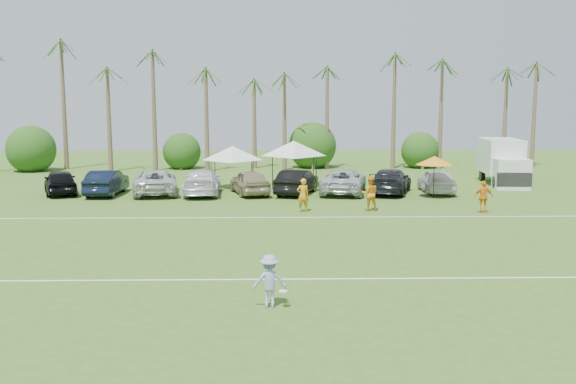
{
  "coord_description": "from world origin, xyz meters",
  "views": [
    {
      "loc": [
        2.38,
        -19.92,
        6.27
      ],
      "look_at": [
        3.12,
        12.5,
        1.6
      ],
      "focal_mm": 40.0,
      "sensor_mm": 36.0,
      "label": 1
    }
  ],
  "objects": [
    {
      "name": "canopy_tent_right",
      "position": [
        3.87,
        26.82,
        3.31
      ],
      "size": [
        4.76,
        4.76,
        3.86
      ],
      "color": "black",
      "rests_on": "ground"
    },
    {
      "name": "palm_tree_3",
      "position": [
        -8.0,
        38.0,
        10.06
      ],
      "size": [
        2.4,
        2.4,
        11.9
      ],
      "color": "brown",
      "rests_on": "ground"
    },
    {
      "name": "bush_tree_3",
      "position": [
        16.0,
        39.0,
        1.8
      ],
      "size": [
        4.0,
        4.0,
        4.0
      ],
      "color": "brown",
      "rests_on": "ground"
    },
    {
      "name": "palm_tree_9",
      "position": [
        18.0,
        38.0,
        8.35
      ],
      "size": [
        2.4,
        2.4,
        9.9
      ],
      "color": "brown",
      "rests_on": "ground"
    },
    {
      "name": "parked_car_7",
      "position": [
        10.29,
        22.85,
        0.83
      ],
      "size": [
        3.99,
        6.18,
        1.67
      ],
      "primitive_type": "imported",
      "rotation": [
        0.0,
        0.0,
        2.83
      ],
      "color": "black",
      "rests_on": "ground"
    },
    {
      "name": "palm_tree_2",
      "position": [
        -12.0,
        38.0,
        9.21
      ],
      "size": [
        2.4,
        2.4,
        10.9
      ],
      "color": "brown",
      "rests_on": "ground"
    },
    {
      "name": "field_lines",
      "position": [
        0.0,
        8.0,
        0.01
      ],
      "size": [
        80.0,
        12.1,
        0.01
      ],
      "color": "white",
      "rests_on": "ground"
    },
    {
      "name": "bush_tree_0",
      "position": [
        -19.0,
        39.0,
        1.8
      ],
      "size": [
        4.0,
        4.0,
        4.0
      ],
      "color": "brown",
      "rests_on": "ground"
    },
    {
      "name": "palm_tree_4",
      "position": [
        -4.0,
        38.0,
        7.48
      ],
      "size": [
        2.4,
        2.4,
        8.9
      ],
      "color": "brown",
      "rests_on": "ground"
    },
    {
      "name": "canopy_tent_left",
      "position": [
        -0.53,
        25.69,
        3.01
      ],
      "size": [
        4.33,
        4.33,
        3.51
      ],
      "color": "black",
      "rests_on": "ground"
    },
    {
      "name": "palm_tree_1",
      "position": [
        -17.0,
        38.0,
        8.35
      ],
      "size": [
        2.4,
        2.4,
        9.9
      ],
      "color": "brown",
      "rests_on": "ground"
    },
    {
      "name": "parked_car_6",
      "position": [
        7.12,
        22.92,
        0.83
      ],
      "size": [
        3.89,
        6.42,
        1.67
      ],
      "primitive_type": "imported",
      "rotation": [
        0.0,
        0.0,
        2.94
      ],
      "color": "#B5BAC2",
      "rests_on": "ground"
    },
    {
      "name": "parked_car_2",
      "position": [
        -5.55,
        22.88,
        0.83
      ],
      "size": [
        3.73,
        6.38,
        1.67
      ],
      "primitive_type": "imported",
      "rotation": [
        0.0,
        0.0,
        3.31
      ],
      "color": "silver",
      "rests_on": "ground"
    },
    {
      "name": "parked_car_8",
      "position": [
        13.45,
        23.0,
        0.83
      ],
      "size": [
        2.15,
        4.96,
        1.67
      ],
      "primitive_type": "imported",
      "rotation": [
        0.0,
        0.0,
        3.1
      ],
      "color": "silver",
      "rests_on": "ground"
    },
    {
      "name": "bush_tree_1",
      "position": [
        -6.0,
        39.0,
        1.8
      ],
      "size": [
        4.0,
        4.0,
        4.0
      ],
      "color": "brown",
      "rests_on": "ground"
    },
    {
      "name": "parked_car_4",
      "position": [
        0.79,
        22.59,
        0.83
      ],
      "size": [
        3.18,
        5.24,
        1.67
      ],
      "primitive_type": "imported",
      "rotation": [
        0.0,
        0.0,
        3.41
      ],
      "color": "#9A8D69",
      "rests_on": "ground"
    },
    {
      "name": "palm_tree_8",
      "position": [
        13.0,
        38.0,
        7.48
      ],
      "size": [
        2.4,
        2.4,
        8.9
      ],
      "color": "brown",
      "rests_on": "ground"
    },
    {
      "name": "bush_tree_2",
      "position": [
        6.0,
        39.0,
        1.8
      ],
      "size": [
        4.0,
        4.0,
        4.0
      ],
      "color": "brown",
      "rests_on": "ground"
    },
    {
      "name": "sideline_player_c",
      "position": [
        14.09,
        15.1,
        0.91
      ],
      "size": [
        1.07,
        0.45,
        1.82
      ],
      "primitive_type": "imported",
      "rotation": [
        0.0,
        0.0,
        3.15
      ],
      "color": "orange",
      "rests_on": "ground"
    },
    {
      "name": "ground",
      "position": [
        0.0,
        0.0,
        0.0
      ],
      "size": [
        120.0,
        120.0,
        0.0
      ],
      "primitive_type": "plane",
      "color": "#39601C",
      "rests_on": "ground"
    },
    {
      "name": "frisbee_player",
      "position": [
        2.24,
        -1.01,
        0.81
      ],
      "size": [
        1.12,
        0.73,
        1.63
      ],
      "rotation": [
        0.0,
        0.0,
        3.26
      ],
      "color": "#959DD4",
      "rests_on": "ground"
    },
    {
      "name": "palm_tree_7",
      "position": [
        8.0,
        38.0,
        10.06
      ],
      "size": [
        2.4,
        2.4,
        11.9
      ],
      "color": "brown",
      "rests_on": "ground"
    },
    {
      "name": "parked_car_0",
      "position": [
        -11.88,
        22.94,
        0.83
      ],
      "size": [
        3.6,
        5.27,
        1.67
      ],
      "primitive_type": "imported",
      "rotation": [
        0.0,
        0.0,
        3.51
      ],
      "color": "black",
      "rests_on": "ground"
    },
    {
      "name": "box_truck",
      "position": [
        19.48,
        27.22,
        1.79
      ],
      "size": [
        3.04,
        6.7,
        3.35
      ],
      "rotation": [
        0.0,
        0.0,
        -0.09
      ],
      "color": "white",
      "rests_on": "ground"
    },
    {
      "name": "sideline_player_b",
      "position": [
        7.88,
        16.11,
        0.97
      ],
      "size": [
        1.01,
        0.83,
        1.95
      ],
      "primitive_type": "imported",
      "rotation": [
        0.0,
        0.0,
        3.04
      ],
      "color": "orange",
      "rests_on": "ground"
    },
    {
      "name": "palm_tree_5",
      "position": [
        0.0,
        38.0,
        8.35
      ],
      "size": [
        2.4,
        2.4,
        9.9
      ],
      "color": "brown",
      "rests_on": "ground"
    },
    {
      "name": "palm_tree_10",
      "position": [
        23.0,
        38.0,
        9.21
      ],
      "size": [
        2.4,
        2.4,
        10.9
      ],
      "color": "brown",
      "rests_on": "ground"
    },
    {
      "name": "parked_car_1",
      "position": [
        -8.72,
        22.57,
        0.83
      ],
      "size": [
        1.92,
        5.11,
        1.67
      ],
      "primitive_type": "imported",
      "rotation": [
        0.0,
        0.0,
        3.11
      ],
      "color": "black",
      "rests_on": "ground"
    },
    {
      "name": "parked_car_3",
      "position": [
        -2.38,
        22.51,
        0.83
      ],
      "size": [
        2.56,
        5.83,
        1.67
      ],
      "primitive_type": "imported",
      "rotation": [
        0.0,
        0.0,
        3.18
      ],
      "color": "white",
      "rests_on": "ground"
    },
    {
      "name": "market_umbrella",
      "position": [
        12.66,
        20.57,
        2.44
      ],
      "size": [
        2.44,
        2.44,
        2.72
      ],
      "color": "black",
      "rests_on": "ground"
    },
    {
      "name": "palm_tree_11",
      "position": [
        27.0,
        38.0,
        10.06
      ],
      "size": [
        2.4,
        2.4,
        11.9
      ],
      "color": "brown",
      "rests_on": "ground"
    },
    {
      "name": "palm_tree_6",
      "position": [
        4.0,
        38.0,
        9.21
      ],
      "size": [
        2.4,
        2.4,
        10.9
      ],
      "color": "brown",
      "rests_on": "ground"
    },
    {
      "name": "parked_car_5",
      "position": [
        3.95,
        22.58,
        0.83
      ],
      "size": [
        3.24,
        5.36,
        1.67
      ],
      "primitive_type": "imported",
      "rotation": [
        0.0,
        0.0,
        2.83
      ],
      "color": "black",
      "rests_on": "ground"
    },
    {
      "name": "sideline_player_a",
      "position": [
        4.04,
        15.79,
        0.95
      ],
      "size": [
        0.77,
        0.58,
        1.89
      ],
      "primitive_type": "imported",
      "rotation": [
        0.0,
        0.0,
        3.35
      ],
      "color": "orange",
      "rests_on": "ground"
    }
  ]
}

